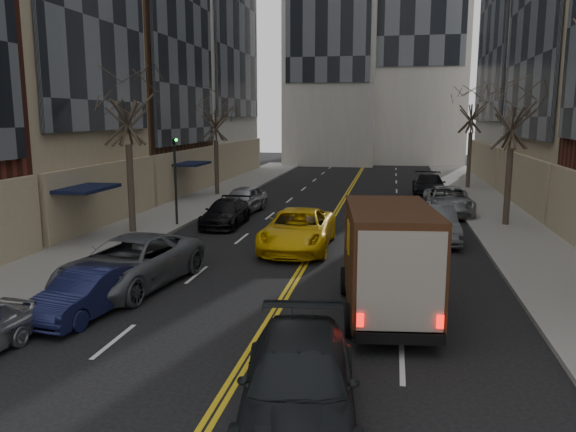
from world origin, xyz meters
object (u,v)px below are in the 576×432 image
ups_truck (387,261)px  taxi (298,230)px  observer_sedan (299,383)px  pedestrian (369,239)px

ups_truck → taxi: size_ratio=1.01×
ups_truck → observer_sedan: (-1.48, -5.84, -0.84)m
ups_truck → observer_sedan: bearing=-111.2°
taxi → pedestrian: bearing=-24.6°
observer_sedan → pedestrian: (0.75, 11.96, 0.10)m
ups_truck → observer_sedan: 6.09m
ups_truck → taxi: 8.37m
taxi → pedestrian: (3.01, -1.33, 0.03)m
observer_sedan → taxi: size_ratio=0.91×
observer_sedan → pedestrian: bearing=78.8°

